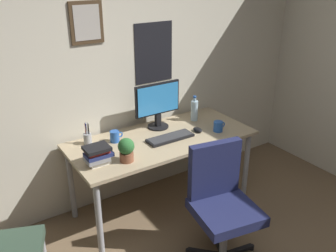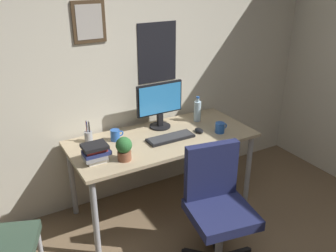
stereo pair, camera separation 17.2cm
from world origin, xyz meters
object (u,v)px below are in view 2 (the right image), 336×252
(computer_mouse, at_px, (199,131))
(coffee_mug_near, at_px, (115,135))
(office_chair, at_px, (217,201))
(book_stack_left, at_px, (95,152))
(monitor, at_px, (160,103))
(pen_cup, at_px, (88,136))
(potted_plant, at_px, (124,148))
(keyboard, at_px, (171,138))
(coffee_mug_far, at_px, (220,128))
(water_bottle, at_px, (197,111))

(computer_mouse, relative_size, coffee_mug_near, 0.92)
(office_chair, distance_m, book_stack_left, 1.01)
(monitor, height_order, pen_cup, monitor)
(book_stack_left, bearing_deg, coffee_mug_near, 45.45)
(potted_plant, bearing_deg, coffee_mug_near, 78.71)
(office_chair, relative_size, monitor, 2.07)
(keyboard, bearing_deg, potted_plant, -164.10)
(keyboard, height_order, potted_plant, potted_plant)
(potted_plant, bearing_deg, coffee_mug_far, 2.41)
(computer_mouse, bearing_deg, monitor, 131.42)
(coffee_mug_near, height_order, book_stack_left, book_stack_left)
(computer_mouse, xyz_separation_m, water_bottle, (0.14, 0.24, 0.09))
(pen_cup, bearing_deg, computer_mouse, -18.40)
(office_chair, xyz_separation_m, coffee_mug_near, (-0.43, 0.93, 0.27))
(monitor, relative_size, computer_mouse, 4.18)
(pen_cup, height_order, book_stack_left, pen_cup)
(keyboard, xyz_separation_m, potted_plant, (-0.51, -0.14, 0.09))
(keyboard, bearing_deg, book_stack_left, -174.77)
(monitor, distance_m, keyboard, 0.36)
(office_chair, xyz_separation_m, coffee_mug_far, (0.47, 0.61, 0.26))
(monitor, bearing_deg, water_bottle, -7.36)
(office_chair, height_order, pen_cup, office_chair)
(coffee_mug_near, bearing_deg, coffee_mug_far, -19.73)
(office_chair, bearing_deg, water_bottle, 64.98)
(water_bottle, distance_m, coffee_mug_near, 0.87)
(monitor, xyz_separation_m, potted_plant, (-0.55, -0.43, -0.14))
(coffee_mug_near, relative_size, potted_plant, 0.61)
(office_chair, bearing_deg, keyboard, 89.63)
(monitor, xyz_separation_m, water_bottle, (0.39, -0.05, -0.13))
(water_bottle, xyz_separation_m, potted_plant, (-0.94, -0.38, -0.00))
(keyboard, relative_size, pen_cup, 2.15)
(pen_cup, bearing_deg, water_bottle, -4.05)
(computer_mouse, bearing_deg, keyboard, 178.70)
(book_stack_left, bearing_deg, pen_cup, 80.12)
(office_chair, height_order, keyboard, office_chair)
(monitor, bearing_deg, keyboard, -99.06)
(monitor, bearing_deg, coffee_mug_near, -172.47)
(book_stack_left, bearing_deg, keyboard, 5.23)
(book_stack_left, bearing_deg, monitor, 24.64)
(coffee_mug_far, bearing_deg, water_bottle, 94.86)
(water_bottle, height_order, book_stack_left, water_bottle)
(potted_plant, relative_size, book_stack_left, 0.92)
(coffee_mug_near, bearing_deg, book_stack_left, -134.55)
(keyboard, bearing_deg, water_bottle, 27.92)
(computer_mouse, relative_size, pen_cup, 0.55)
(office_chair, relative_size, pen_cup, 4.75)
(coffee_mug_near, distance_m, coffee_mug_far, 0.95)
(office_chair, height_order, book_stack_left, office_chair)
(monitor, relative_size, keyboard, 1.07)
(water_bottle, distance_m, potted_plant, 1.01)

